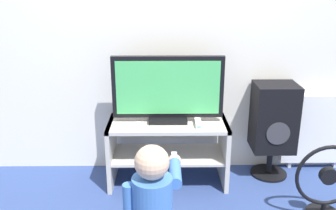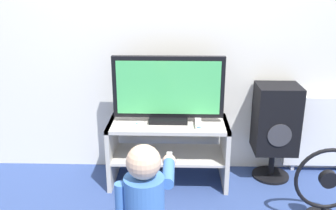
% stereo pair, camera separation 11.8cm
% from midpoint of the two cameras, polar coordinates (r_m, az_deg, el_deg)
% --- Properties ---
extents(ground_plane, '(16.00, 16.00, 0.00)m').
position_cam_midpoint_polar(ground_plane, '(3.19, -1.06, -13.45)').
color(ground_plane, navy).
extents(wall_back, '(10.00, 0.06, 2.60)m').
position_cam_midpoint_polar(wall_back, '(3.26, -1.15, 11.70)').
color(wall_back, silver).
rests_on(wall_back, ground_plane).
extents(tv_stand, '(1.00, 0.45, 0.56)m').
position_cam_midpoint_polar(tv_stand, '(3.22, -1.08, -5.83)').
color(tv_stand, beige).
rests_on(tv_stand, ground_plane).
extents(television, '(0.92, 0.20, 0.56)m').
position_cam_midpoint_polar(television, '(3.07, -1.13, 2.29)').
color(television, black).
rests_on(television, tv_stand).
extents(game_console, '(0.05, 0.18, 0.04)m').
position_cam_midpoint_polar(game_console, '(3.07, 3.50, -2.73)').
color(game_console, white).
rests_on(game_console, tv_stand).
extents(remote_primary, '(0.06, 0.13, 0.03)m').
position_cam_midpoint_polar(remote_primary, '(3.05, -5.87, -3.11)').
color(remote_primary, white).
rests_on(remote_primary, tv_stand).
extents(child, '(0.33, 0.49, 0.87)m').
position_cam_midpoint_polar(child, '(2.14, -3.93, -14.86)').
color(child, '#3F4C72').
rests_on(child, ground_plane).
extents(speaker_tower, '(0.36, 0.33, 0.85)m').
position_cam_midpoint_polar(speaker_tower, '(3.37, 14.83, -2.12)').
color(speaker_tower, black).
rests_on(speaker_tower, ground_plane).
extents(floor_fan, '(0.48, 0.25, 0.59)m').
position_cam_midpoint_polar(floor_fan, '(3.00, 21.99, -11.40)').
color(floor_fan, black).
rests_on(floor_fan, ground_plane).
extents(radiator, '(0.62, 0.08, 0.72)m').
position_cam_midpoint_polar(radiator, '(3.68, 20.82, -3.46)').
color(radiator, white).
rests_on(radiator, ground_plane).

